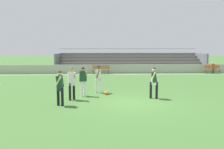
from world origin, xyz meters
TOP-DOWN VIEW (x-y plane):
  - ground_plane at (0.00, 0.00)m, footprint 160.00×160.00m
  - field_line_sideline at (0.00, 12.96)m, footprint 44.00×0.12m
  - sideline_wall at (0.00, 14.45)m, footprint 48.00×0.16m
  - bleacher_stand at (2.02, 17.03)m, footprint 17.18×3.97m
  - bench_far_right at (-1.48, 13.75)m, footprint 1.80×0.40m
  - bench_centre_sideline at (10.40, 13.75)m, footprint 1.80×0.40m
  - spectator_seated at (10.40, 13.64)m, footprint 0.36×0.42m
  - player_white_on_ball at (-1.67, 2.83)m, footprint 0.46×0.57m
  - player_dark_pressing_high at (-2.52, 1.81)m, footprint 0.44×0.41m
  - player_white_trailing_run at (-3.03, 0.84)m, footprint 0.46×0.52m
  - player_dark_overlapping at (-3.43, -0.40)m, footprint 0.43×0.48m
  - player_dark_deep_cover at (1.26, 1.00)m, footprint 0.42×0.49m
  - soccer_ball at (-1.22, 2.16)m, footprint 0.22×0.22m

SIDE VIEW (x-z plane):
  - ground_plane at x=0.00m, z-range 0.00..0.00m
  - field_line_sideline at x=0.00m, z-range 0.00..0.01m
  - soccer_ball at x=-1.22m, z-range 0.00..0.22m
  - sideline_wall at x=0.00m, z-range 0.00..0.92m
  - bench_far_right at x=-1.48m, z-range 0.10..1.00m
  - bench_centre_sideline at x=10.40m, z-range 0.10..1.00m
  - spectator_seated at x=10.40m, z-range 0.10..1.31m
  - player_dark_pressing_high at x=-2.52m, z-range 0.15..1.77m
  - player_white_on_ball at x=-1.67m, z-range 0.15..1.77m
  - player_dark_overlapping at x=-3.43m, z-range 0.15..1.79m
  - player_dark_deep_cover at x=1.26m, z-range 0.16..1.83m
  - player_white_trailing_run at x=-3.03m, z-range 0.16..1.85m
  - bleacher_stand at x=2.02m, z-range -0.21..2.44m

